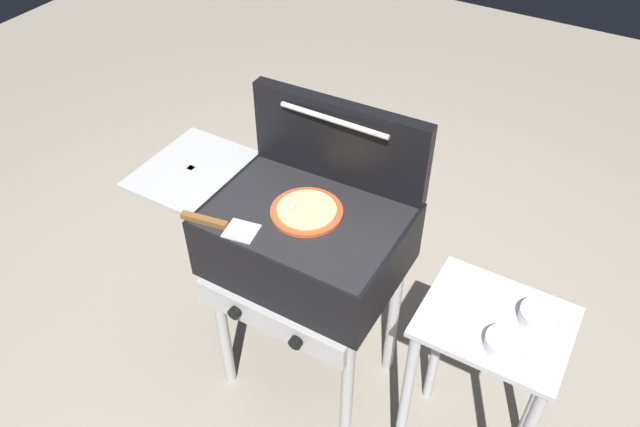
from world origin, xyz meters
TOP-DOWN VIEW (x-y plane):
  - ground_plane at (0.00, 0.00)m, footprint 8.00×8.00m
  - grill at (-0.01, -0.00)m, footprint 0.96×0.53m
  - grill_lid_open at (0.00, 0.21)m, footprint 0.63×0.09m
  - pizza_cheese at (-0.00, 0.00)m, footprint 0.24×0.24m
  - spatula at (-0.21, -0.19)m, footprint 0.27×0.11m
  - prep_table at (0.66, 0.00)m, footprint 0.44×0.36m
  - topping_bowl_near at (0.71, -0.09)m, footprint 0.11×0.11m
  - topping_bowl_far at (0.77, 0.06)m, footprint 0.12×0.12m

SIDE VIEW (x-z plane):
  - ground_plane at x=0.00m, z-range 0.00..0.00m
  - prep_table at x=0.66m, z-range 0.16..0.93m
  - grill at x=-0.01m, z-range 0.31..1.21m
  - topping_bowl_near at x=0.71m, z-range 0.77..0.81m
  - topping_bowl_far at x=0.77m, z-range 0.77..0.81m
  - spatula at x=-0.21m, z-range 0.90..0.92m
  - pizza_cheese at x=0.00m, z-range 0.89..0.93m
  - grill_lid_open at x=0.00m, z-range 0.90..1.20m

